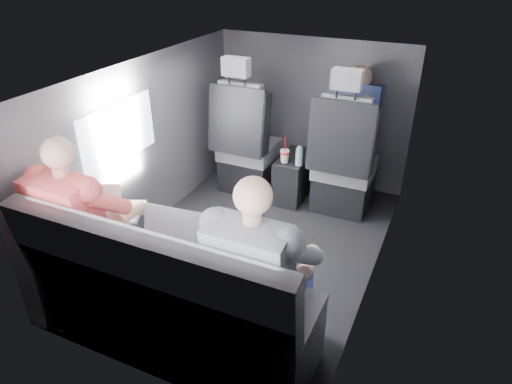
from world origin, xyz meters
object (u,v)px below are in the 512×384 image
at_px(center_console, 294,177).
at_px(rear_bench, 172,305).
at_px(water_bottle, 299,156).
at_px(laptop_white, 105,209).
at_px(soda_cup, 285,156).
at_px(front_seat_left, 247,150).
at_px(laptop_black, 268,248).
at_px(front_seat_right, 343,168).
at_px(passenger_rear_right, 262,274).
at_px(passenger_rear_left, 89,224).
at_px(laptop_silver, 189,236).
at_px(passenger_front_right, 355,119).

relative_size(center_console, rear_bench, 0.30).
height_order(water_bottle, laptop_white, laptop_white).
height_order(soda_cup, laptop_white, laptop_white).
bearing_deg(center_console, front_seat_left, -174.93).
bearing_deg(laptop_black, front_seat_right, 89.94).
bearing_deg(front_seat_right, passenger_rear_right, -88.37).
relative_size(rear_bench, laptop_white, 3.48).
xyz_separation_m(soda_cup, water_bottle, (0.13, -0.00, 0.02)).
xyz_separation_m(center_console, passenger_rear_left, (-0.61, -1.85, 0.42)).
bearing_deg(rear_bench, center_console, 90.00).
bearing_deg(front_seat_left, water_bottle, -11.13).
bearing_deg(front_seat_left, laptop_white, -95.44).
xyz_separation_m(front_seat_left, passenger_rear_left, (-0.16, -1.81, 0.22)).
relative_size(front_seat_right, laptop_white, 2.75).
relative_size(rear_bench, passenger_rear_right, 1.33).
xyz_separation_m(laptop_white, passenger_rear_right, (1.11, -0.15, -0.02)).
relative_size(front_seat_right, passenger_rear_left, 1.05).
xyz_separation_m(center_console, passenger_rear_right, (0.50, -1.85, 0.42)).
xyz_separation_m(laptop_white, passenger_rear_left, (0.00, -0.15, -0.02)).
distance_m(laptop_black, passenger_rear_left, 1.07).
xyz_separation_m(water_bottle, laptop_white, (-0.70, -1.55, 0.16)).
distance_m(front_seat_left, soda_cup, 0.43).
xyz_separation_m(center_console, water_bottle, (0.09, -0.15, 0.28)).
xyz_separation_m(laptop_silver, passenger_rear_right, (0.49, -0.12, -0.02)).
relative_size(laptop_black, passenger_rear_left, 0.32).
relative_size(front_seat_left, soda_cup, 5.20).
distance_m(laptop_white, passenger_rear_left, 0.15).
relative_size(rear_bench, laptop_silver, 3.89).
distance_m(rear_bench, laptop_silver, 0.39).
bearing_deg(passenger_rear_left, passenger_rear_right, -0.01).
height_order(laptop_silver, passenger_front_right, passenger_front_right).
bearing_deg(passenger_rear_left, laptop_black, 10.86).
relative_size(rear_bench, laptop_black, 4.21).
bearing_deg(water_bottle, rear_bench, -92.89).
bearing_deg(passenger_front_right, laptop_silver, -102.85).
distance_m(front_seat_right, rear_bench, 1.96).
bearing_deg(front_seat_right, laptop_white, -122.55).
distance_m(front_seat_right, center_console, 0.49).
xyz_separation_m(front_seat_left, passenger_rear_right, (0.95, -1.81, 0.22)).
relative_size(front_seat_left, passenger_front_right, 1.65).
distance_m(water_bottle, laptop_white, 1.71).
relative_size(front_seat_right, center_console, 2.64).
distance_m(front_seat_left, center_console, 0.49).
distance_m(center_console, passenger_front_right, 0.74).
relative_size(front_seat_left, laptop_white, 2.75).
bearing_deg(center_console, soda_cup, -105.86).
xyz_separation_m(rear_bench, passenger_rear_right, (0.50, 0.10, 0.31)).
height_order(front_seat_right, soda_cup, front_seat_right).
height_order(laptop_silver, passenger_rear_right, passenger_rear_right).
xyz_separation_m(center_console, laptop_black, (0.45, -1.64, 0.43)).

